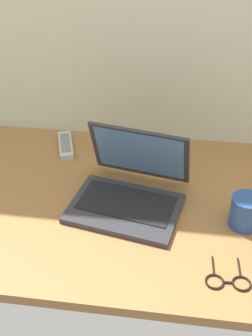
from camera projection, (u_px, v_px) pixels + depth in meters
desk at (125, 205)px, 1.31m from camera, size 1.60×0.76×0.03m
laptop at (130, 189)px, 1.28m from camera, size 0.35×0.34×0.21m
coffee_mug at (247, 212)px, 1.19m from camera, size 0.12×0.08×0.09m
remote_control_far at (66, 145)px, 1.53m from camera, size 0.09×0.17×0.02m
eyeglasses at (228, 281)px, 1.05m from camera, size 0.11×0.11×0.01m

